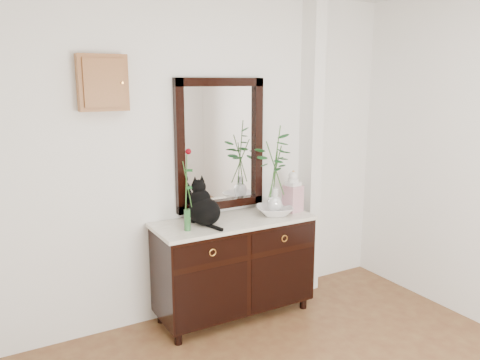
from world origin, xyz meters
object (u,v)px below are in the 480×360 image
cat (204,202)px  lotus_bowl (275,211)px  sideboard (234,263)px  ginger_jar (293,191)px

cat → lotus_bowl: (0.63, -0.05, -0.14)m
cat → sideboard: bearing=-13.2°
lotus_bowl → ginger_jar: 0.25m
sideboard → lotus_bowl: 0.55m
cat → lotus_bowl: bearing=-18.0°
lotus_bowl → ginger_jar: size_ratio=0.84×
cat → ginger_jar: (0.84, -0.02, 0.00)m
sideboard → cat: bearing=-179.5°
lotus_bowl → sideboard: bearing=172.2°
sideboard → lotus_bowl: (0.37, -0.05, 0.41)m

